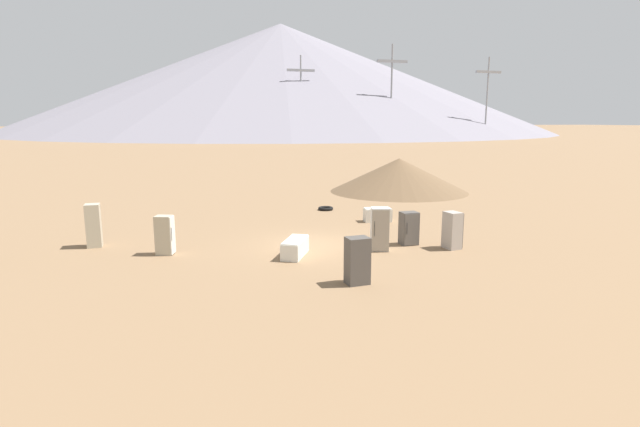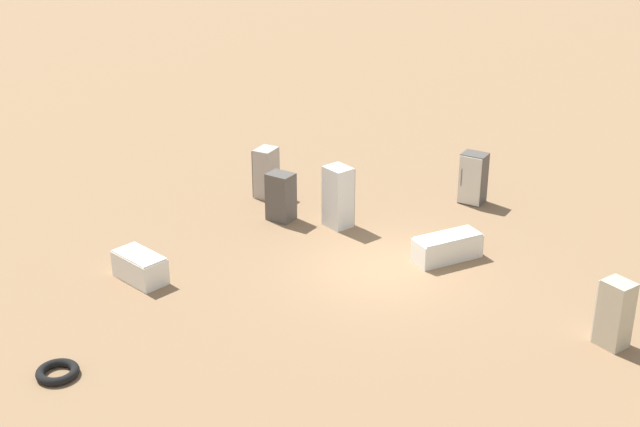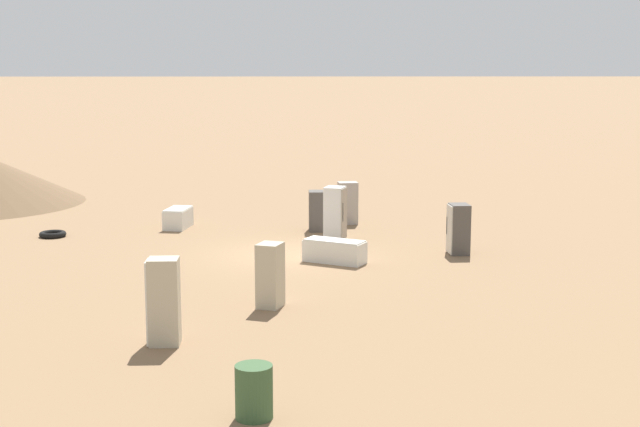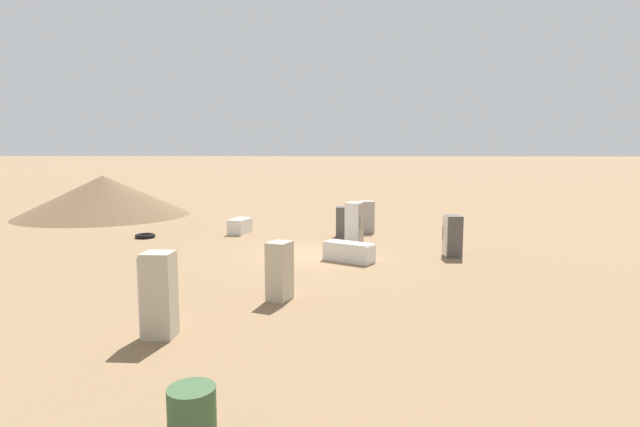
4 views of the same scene
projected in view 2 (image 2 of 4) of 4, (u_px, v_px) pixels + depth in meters
ground_plane at (381, 269)px, 23.97m from camera, size 1000.00×1000.00×0.00m
discarded_fridge_0 at (338, 197)px, 26.20m from camera, size 0.90×0.85×1.86m
discarded_fridge_1 at (281, 197)px, 26.70m from camera, size 0.77×0.66×1.48m
discarded_fridge_2 at (614, 314)px, 20.20m from camera, size 0.84×0.75×1.63m
discarded_fridge_3 at (266, 173)px, 28.34m from camera, size 0.70×0.79×1.62m
discarded_fridge_4 at (447, 247)px, 24.40m from camera, size 1.56×2.02×0.71m
discarded_fridge_6 at (140, 267)px, 23.28m from camera, size 1.59×1.00×0.75m
discarded_fridge_7 at (473, 178)px, 27.88m from camera, size 0.79×0.69×1.62m
scrap_tire at (58, 372)px, 19.33m from camera, size 0.94×0.94×0.19m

